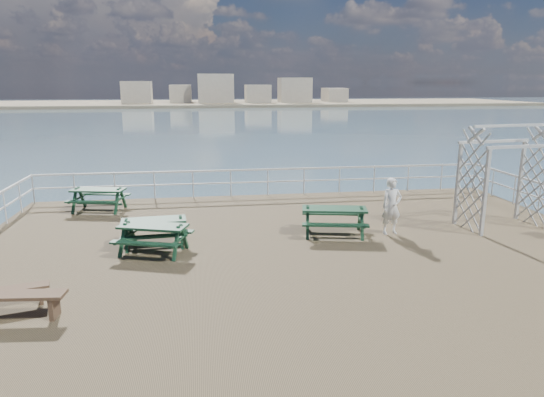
{
  "coord_description": "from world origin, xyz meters",
  "views": [
    {
      "loc": [
        -2.58,
        -11.91,
        4.4
      ],
      "look_at": [
        -0.58,
        1.73,
        1.1
      ],
      "focal_mm": 32.0,
      "sensor_mm": 36.0,
      "label": 1
    }
  ],
  "objects": [
    {
      "name": "trellis_arbor",
      "position": [
        6.6,
        1.48,
        1.42
      ],
      "size": [
        2.71,
        1.66,
        3.19
      ],
      "rotation": [
        0.0,
        0.0,
        0.12
      ],
      "color": "silver",
      "rests_on": "ground"
    },
    {
      "name": "flat_bench_near",
      "position": [
        -6.44,
        -2.24,
        0.3
      ],
      "size": [
        1.44,
        0.68,
        0.4
      ],
      "rotation": [
        0.0,
        0.0,
        0.26
      ],
      "color": "brown",
      "rests_on": "ground"
    },
    {
      "name": "picnic_table_b",
      "position": [
        -3.94,
        1.23,
        0.54
      ],
      "size": [
        1.85,
        1.53,
        0.85
      ],
      "rotation": [
        0.0,
        0.0,
        0.08
      ],
      "color": "#12331D",
      "rests_on": "ground"
    },
    {
      "name": "person",
      "position": [
        2.93,
        1.29,
        0.85
      ],
      "size": [
        0.66,
        0.47,
        1.69
      ],
      "primitive_type": "imported",
      "rotation": [
        0.0,
        0.0,
        0.11
      ],
      "color": "white",
      "rests_on": "ground"
    },
    {
      "name": "railing",
      "position": [
        -0.07,
        2.57,
        0.87
      ],
      "size": [
        17.77,
        13.76,
        1.1
      ],
      "color": "silver",
      "rests_on": "ground"
    },
    {
      "name": "picnic_table_a",
      "position": [
        -6.21,
        5.37,
        0.56
      ],
      "size": [
        2.07,
        1.8,
        0.88
      ],
      "rotation": [
        0.0,
        0.0,
        -0.21
      ],
      "color": "#12331D",
      "rests_on": "ground"
    },
    {
      "name": "sea_backdrop",
      "position": [
        12.54,
        134.07,
        -0.51
      ],
      "size": [
        300.0,
        300.0,
        9.2
      ],
      "color": "#426170",
      "rests_on": "ground"
    },
    {
      "name": "ground",
      "position": [
        0.0,
        0.0,
        -0.15
      ],
      "size": [
        18.0,
        14.0,
        0.3
      ],
      "primitive_type": "cube",
      "color": "brown",
      "rests_on": "ground"
    },
    {
      "name": "picnic_table_d",
      "position": [
        -3.91,
        0.61,
        0.55
      ],
      "size": [
        2.14,
        1.92,
        0.86
      ],
      "rotation": [
        0.0,
        0.0,
        -0.33
      ],
      "color": "#12331D",
      "rests_on": "ground"
    },
    {
      "name": "picnic_table_c",
      "position": [
        1.24,
        1.47,
        0.59
      ],
      "size": [
        2.16,
        1.88,
        0.92
      ],
      "rotation": [
        0.0,
        0.0,
        -0.21
      ],
      "color": "#12331D",
      "rests_on": "ground"
    },
    {
      "name": "flat_bench_far",
      "position": [
        -6.13,
        -2.78,
        0.38
      ],
      "size": [
        1.79,
        0.59,
        0.5
      ],
      "rotation": [
        0.0,
        0.0,
        -0.1
      ],
      "color": "brown",
      "rests_on": "ground"
    }
  ]
}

